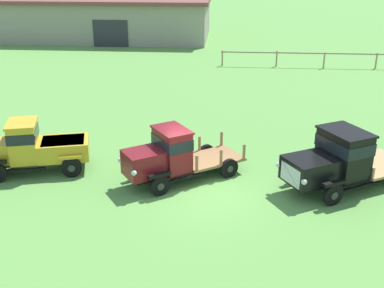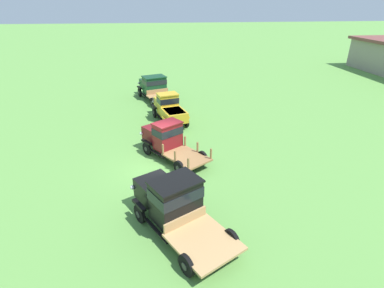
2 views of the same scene
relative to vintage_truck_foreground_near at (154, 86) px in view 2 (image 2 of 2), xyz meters
The scene contains 5 objects.
ground_plane 13.13m from the vintage_truck_foreground_near, ahead, with size 240.00×240.00×0.00m, color #5B9342.
vintage_truck_foreground_near is the anchor object (origin of this frame).
vintage_truck_second_in_line 6.40m from the vintage_truck_foreground_near, ahead, with size 4.77×2.73×2.13m.
vintage_truck_midrow_center 11.92m from the vintage_truck_foreground_near, ahead, with size 4.88×4.03×2.14m.
vintage_truck_far_side 18.18m from the vintage_truck_foreground_near, ahead, with size 5.60×4.26×2.26m.
Camera 2 is at (14.92, 0.08, 8.43)m, focal length 28.00 mm.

